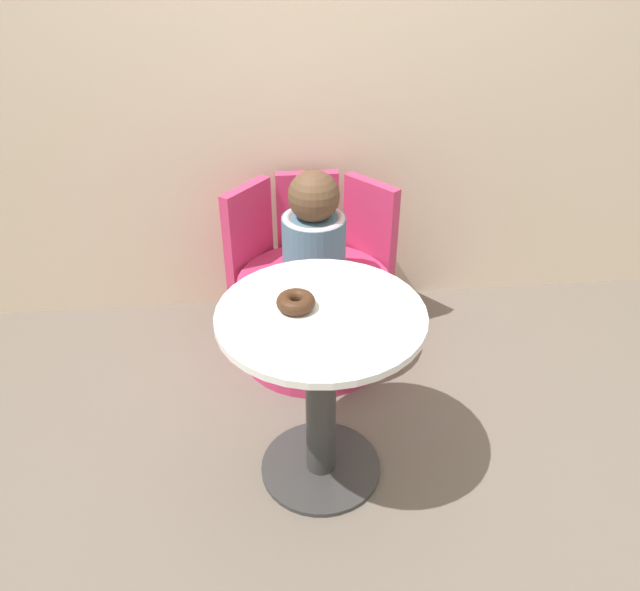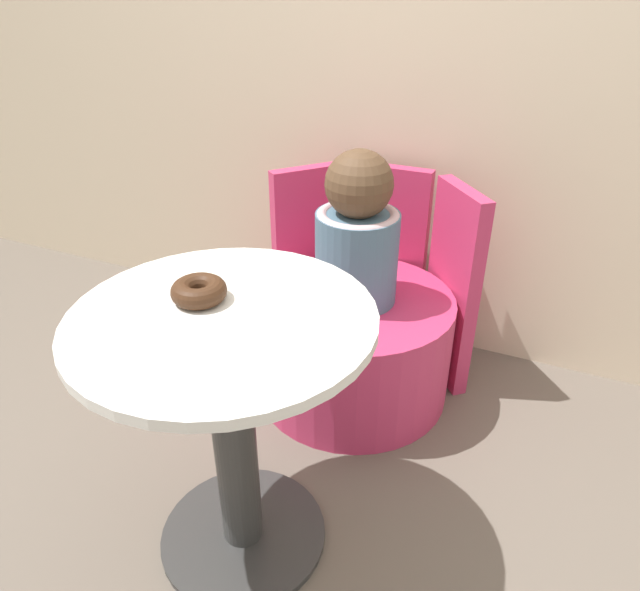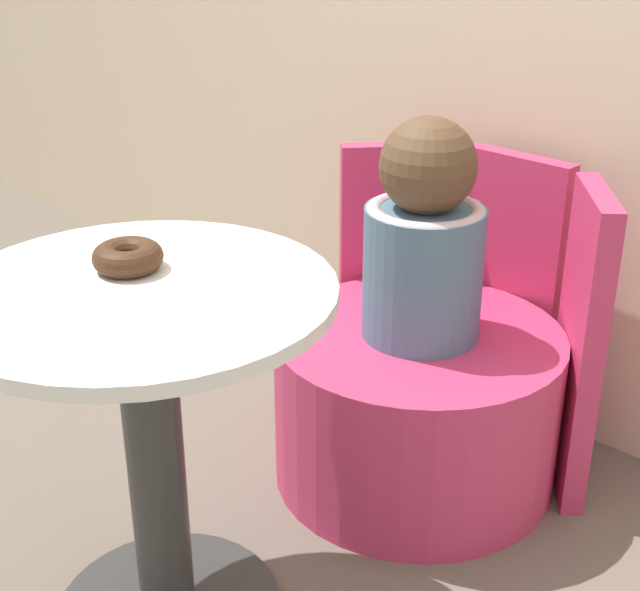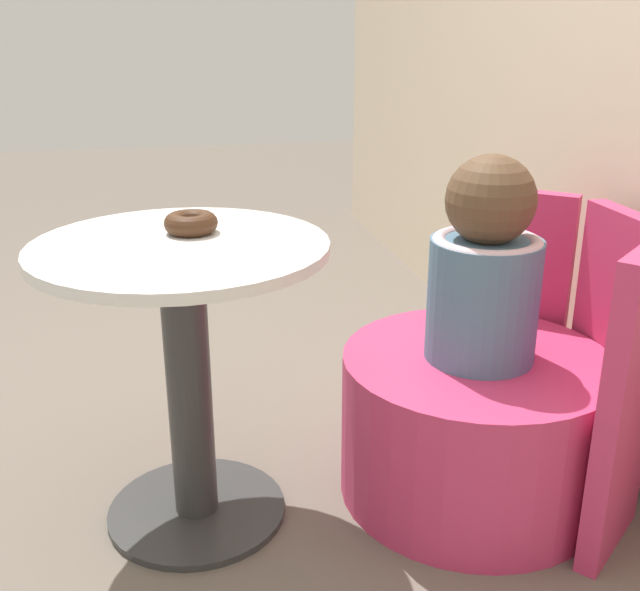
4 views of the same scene
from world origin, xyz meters
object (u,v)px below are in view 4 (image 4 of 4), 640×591
Objects in this scene: tub_chair at (473,424)px; child_figure at (485,269)px; donut at (191,223)px; round_table at (186,342)px.

child_figure is (0.00, 0.00, 0.42)m from tub_chair.
donut is at bearing -99.69° from child_figure.
tub_chair is (0.04, 0.70, -0.27)m from round_table.
child_figure is at bearing 0.00° from tub_chair.
tub_chair is 1.34× the size of child_figure.
round_table is 1.41× the size of child_figure.
tub_chair is 5.48× the size of donut.
child_figure is at bearing 80.31° from donut.
tub_chair is at bearing 180.00° from child_figure.
round_table is at bearing -93.25° from child_figure.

